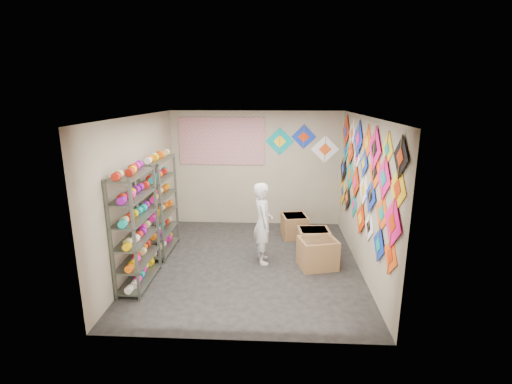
# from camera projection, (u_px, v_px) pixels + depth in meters

# --- Properties ---
(ground) EXTENTS (4.50, 4.50, 0.00)m
(ground) POSITION_uv_depth(u_px,v_px,m) (250.00, 263.00, 6.93)
(ground) COLOR black
(room_walls) EXTENTS (4.50, 4.50, 4.50)m
(room_walls) POSITION_uv_depth(u_px,v_px,m) (249.00, 177.00, 6.51)
(room_walls) COLOR tan
(room_walls) RESTS_ON ground
(shelf_rack_front) EXTENTS (0.40, 1.10, 1.90)m
(shelf_rack_front) POSITION_uv_depth(u_px,v_px,m) (136.00, 230.00, 5.95)
(shelf_rack_front) COLOR #4C5147
(shelf_rack_front) RESTS_ON ground
(shelf_rack_back) EXTENTS (0.40, 1.10, 1.90)m
(shelf_rack_back) POSITION_uv_depth(u_px,v_px,m) (160.00, 206.00, 7.21)
(shelf_rack_back) COLOR #4C5147
(shelf_rack_back) RESTS_ON ground
(string_spools) EXTENTS (0.12, 2.36, 0.12)m
(string_spools) POSITION_uv_depth(u_px,v_px,m) (149.00, 212.00, 6.56)
(string_spools) COLOR #F2138E
(string_spools) RESTS_ON ground
(kite_wall_display) EXTENTS (0.06, 4.28, 2.04)m
(kite_wall_display) POSITION_uv_depth(u_px,v_px,m) (363.00, 177.00, 6.46)
(kite_wall_display) COLOR #FF5514
(kite_wall_display) RESTS_ON room_walls
(back_wall_kites) EXTENTS (1.70, 0.02, 0.89)m
(back_wall_kites) POSITION_uv_depth(u_px,v_px,m) (303.00, 143.00, 8.54)
(back_wall_kites) COLOR #009291
(back_wall_kites) RESTS_ON room_walls
(poster) EXTENTS (2.00, 0.01, 1.10)m
(poster) POSITION_uv_depth(u_px,v_px,m) (222.00, 141.00, 8.61)
(poster) COLOR #7D4BA2
(poster) RESTS_ON room_walls
(shopkeeper) EXTENTS (0.68, 0.55, 1.53)m
(shopkeeper) POSITION_uv_depth(u_px,v_px,m) (263.00, 223.00, 6.81)
(shopkeeper) COLOR silver
(shopkeeper) RESTS_ON ground
(carton_a) EXTENTS (0.76, 0.68, 0.54)m
(carton_a) POSITION_uv_depth(u_px,v_px,m) (318.00, 253.00, 6.72)
(carton_a) COLOR brown
(carton_a) RESTS_ON ground
(carton_b) EXTENTS (0.64, 0.54, 0.49)m
(carton_b) POSITION_uv_depth(u_px,v_px,m) (313.00, 241.00, 7.33)
(carton_b) COLOR brown
(carton_b) RESTS_ON ground
(carton_c) EXTENTS (0.60, 0.65, 0.50)m
(carton_c) POSITION_uv_depth(u_px,v_px,m) (294.00, 226.00, 8.15)
(carton_c) COLOR brown
(carton_c) RESTS_ON ground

